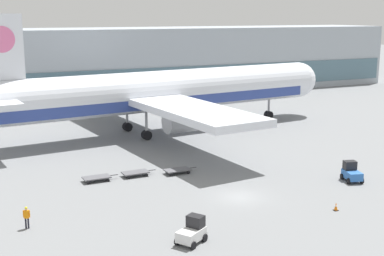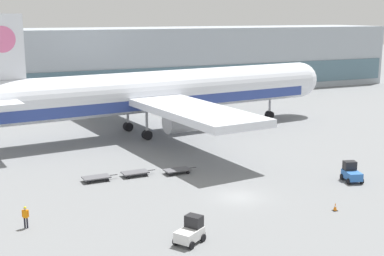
{
  "view_description": "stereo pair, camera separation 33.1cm",
  "coord_description": "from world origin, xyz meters",
  "px_view_note": "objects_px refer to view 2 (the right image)",
  "views": [
    {
      "loc": [
        -24.18,
        -41.71,
        16.98
      ],
      "look_at": [
        1.16,
        13.27,
        4.0
      ],
      "focal_mm": 50.0,
      "sensor_mm": 36.0,
      "label": 1
    },
    {
      "loc": [
        -23.88,
        -41.85,
        16.98
      ],
      "look_at": [
        1.16,
        13.27,
        4.0
      ],
      "focal_mm": 50.0,
      "sensor_mm": 36.0,
      "label": 2
    }
  ],
  "objects_px": {
    "baggage_tug_mid": "(351,173)",
    "traffic_cone_near": "(335,207)",
    "baggage_dolly_lead": "(96,177)",
    "ground_crew_far": "(25,215)",
    "baggage_dolly_third": "(177,170)",
    "airplane_main": "(158,93)",
    "baggage_tug_foreground": "(191,231)",
    "baggage_dolly_second": "(135,173)"
  },
  "relations": [
    {
      "from": "baggage_tug_mid",
      "to": "traffic_cone_near",
      "type": "bearing_deg",
      "value": 146.91
    },
    {
      "from": "baggage_dolly_lead",
      "to": "ground_crew_far",
      "type": "height_order",
      "value": "ground_crew_far"
    },
    {
      "from": "baggage_dolly_third",
      "to": "ground_crew_far",
      "type": "height_order",
      "value": "ground_crew_far"
    },
    {
      "from": "ground_crew_far",
      "to": "airplane_main",
      "type": "bearing_deg",
      "value": -105.42
    },
    {
      "from": "baggage_tug_foreground",
      "to": "baggage_dolly_lead",
      "type": "relative_size",
      "value": 0.76
    },
    {
      "from": "baggage_tug_mid",
      "to": "baggage_dolly_second",
      "type": "xyz_separation_m",
      "value": [
        -19.79,
        10.9,
        -0.49
      ]
    },
    {
      "from": "baggage_tug_foreground",
      "to": "ground_crew_far",
      "type": "relative_size",
      "value": 1.52
    },
    {
      "from": "baggage_dolly_second",
      "to": "baggage_dolly_lead",
      "type": "bearing_deg",
      "value": 178.46
    },
    {
      "from": "baggage_dolly_second",
      "to": "ground_crew_far",
      "type": "distance_m",
      "value": 15.97
    },
    {
      "from": "traffic_cone_near",
      "to": "baggage_tug_mid",
      "type": "bearing_deg",
      "value": 41.12
    },
    {
      "from": "baggage_dolly_lead",
      "to": "ground_crew_far",
      "type": "relative_size",
      "value": 2.01
    },
    {
      "from": "airplane_main",
      "to": "baggage_dolly_lead",
      "type": "distance_m",
      "value": 24.23
    },
    {
      "from": "airplane_main",
      "to": "baggage_dolly_second",
      "type": "relative_size",
      "value": 15.6
    },
    {
      "from": "baggage_dolly_lead",
      "to": "baggage_dolly_third",
      "type": "relative_size",
      "value": 1.0
    },
    {
      "from": "airplane_main",
      "to": "baggage_dolly_second",
      "type": "bearing_deg",
      "value": -123.64
    },
    {
      "from": "baggage_tug_foreground",
      "to": "traffic_cone_near",
      "type": "distance_m",
      "value": 14.34
    },
    {
      "from": "baggage_tug_foreground",
      "to": "baggage_dolly_second",
      "type": "relative_size",
      "value": 0.76
    },
    {
      "from": "baggage_dolly_lead",
      "to": "traffic_cone_near",
      "type": "distance_m",
      "value": 24.05
    },
    {
      "from": "traffic_cone_near",
      "to": "ground_crew_far",
      "type": "bearing_deg",
      "value": 164.09
    },
    {
      "from": "baggage_tug_foreground",
      "to": "ground_crew_far",
      "type": "distance_m",
      "value": 13.59
    },
    {
      "from": "baggage_tug_mid",
      "to": "baggage_dolly_second",
      "type": "distance_m",
      "value": 22.6
    },
    {
      "from": "traffic_cone_near",
      "to": "airplane_main",
      "type": "bearing_deg",
      "value": 94.56
    },
    {
      "from": "baggage_tug_foreground",
      "to": "baggage_dolly_third",
      "type": "relative_size",
      "value": 0.76
    },
    {
      "from": "airplane_main",
      "to": "baggage_dolly_lead",
      "type": "height_order",
      "value": "airplane_main"
    },
    {
      "from": "baggage_tug_mid",
      "to": "ground_crew_far",
      "type": "distance_m",
      "value": 32.37
    },
    {
      "from": "airplane_main",
      "to": "ground_crew_far",
      "type": "relative_size",
      "value": 31.33
    },
    {
      "from": "traffic_cone_near",
      "to": "baggage_dolly_lead",
      "type": "bearing_deg",
      "value": 134.82
    },
    {
      "from": "baggage_dolly_second",
      "to": "traffic_cone_near",
      "type": "relative_size",
      "value": 5.01
    },
    {
      "from": "baggage_dolly_second",
      "to": "baggage_dolly_third",
      "type": "xyz_separation_m",
      "value": [
        4.46,
        -0.99,
        0.0
      ]
    },
    {
      "from": "baggage_dolly_lead",
      "to": "airplane_main",
      "type": "bearing_deg",
      "value": 51.94
    },
    {
      "from": "baggage_tug_mid",
      "to": "ground_crew_far",
      "type": "height_order",
      "value": "baggage_tug_mid"
    },
    {
      "from": "baggage_tug_mid",
      "to": "baggage_dolly_third",
      "type": "bearing_deg",
      "value": 72.91
    },
    {
      "from": "ground_crew_far",
      "to": "traffic_cone_near",
      "type": "relative_size",
      "value": 2.49
    },
    {
      "from": "baggage_tug_mid",
      "to": "traffic_cone_near",
      "type": "distance_m",
      "value": 9.38
    },
    {
      "from": "ground_crew_far",
      "to": "traffic_cone_near",
      "type": "bearing_deg",
      "value": -173.44
    },
    {
      "from": "baggage_dolly_second",
      "to": "ground_crew_far",
      "type": "relative_size",
      "value": 2.01
    },
    {
      "from": "baggage_tug_mid",
      "to": "traffic_cone_near",
      "type": "xyz_separation_m",
      "value": [
        -7.05,
        -6.16,
        -0.51
      ]
    },
    {
      "from": "baggage_tug_mid",
      "to": "baggage_dolly_third",
      "type": "distance_m",
      "value": 18.26
    },
    {
      "from": "traffic_cone_near",
      "to": "baggage_dolly_third",
      "type": "bearing_deg",
      "value": 117.26
    },
    {
      "from": "airplane_main",
      "to": "ground_crew_far",
      "type": "distance_m",
      "value": 36.81
    },
    {
      "from": "baggage_tug_foreground",
      "to": "traffic_cone_near",
      "type": "xyz_separation_m",
      "value": [
        14.31,
        0.8,
        -0.51
      ]
    },
    {
      "from": "ground_crew_far",
      "to": "baggage_tug_mid",
      "type": "bearing_deg",
      "value": -159.4
    }
  ]
}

